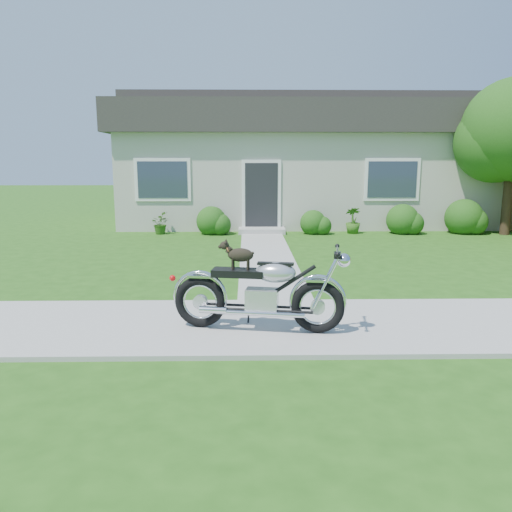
{
  "coord_description": "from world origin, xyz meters",
  "views": [
    {
      "loc": [
        -1.95,
        -6.35,
        2.15
      ],
      "look_at": [
        -1.81,
        1.0,
        0.75
      ],
      "focal_mm": 35.0,
      "sensor_mm": 36.0,
      "label": 1
    }
  ],
  "objects_px": {
    "house": "(300,161)",
    "motorcycle_with_dog": "(261,292)",
    "potted_plant_right": "(353,220)",
    "potted_plant_left": "(159,223)"
  },
  "relations": [
    {
      "from": "house",
      "to": "potted_plant_right",
      "type": "relative_size",
      "value": 15.95
    },
    {
      "from": "potted_plant_right",
      "to": "motorcycle_with_dog",
      "type": "relative_size",
      "value": 0.36
    },
    {
      "from": "house",
      "to": "motorcycle_with_dog",
      "type": "relative_size",
      "value": 5.7
    },
    {
      "from": "house",
      "to": "potted_plant_right",
      "type": "distance_m",
      "value": 4.07
    },
    {
      "from": "potted_plant_left",
      "to": "potted_plant_right",
      "type": "height_order",
      "value": "potted_plant_right"
    },
    {
      "from": "house",
      "to": "motorcycle_with_dog",
      "type": "xyz_separation_m",
      "value": [
        -1.77,
        -12.3,
        -1.62
      ]
    },
    {
      "from": "house",
      "to": "motorcycle_with_dog",
      "type": "bearing_deg",
      "value": -98.17
    },
    {
      "from": "house",
      "to": "potted_plant_left",
      "type": "bearing_deg",
      "value": -142.99
    },
    {
      "from": "potted_plant_right",
      "to": "motorcycle_with_dog",
      "type": "height_order",
      "value": "motorcycle_with_dog"
    },
    {
      "from": "potted_plant_right",
      "to": "motorcycle_with_dog",
      "type": "distance_m",
      "value": 9.36
    }
  ]
}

